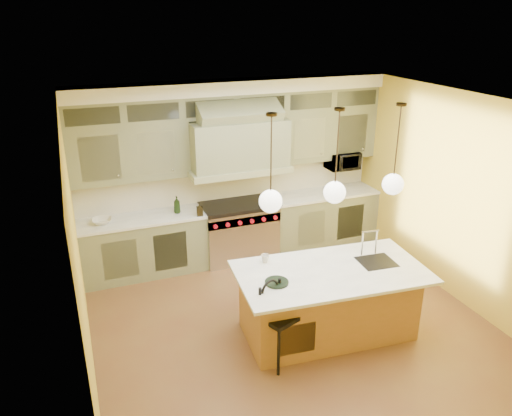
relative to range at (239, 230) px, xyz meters
name	(u,v)px	position (x,y,z in m)	size (l,w,h in m)	color
floor	(293,327)	(0.00, -2.14, -0.49)	(5.00, 5.00, 0.00)	brown
ceiling	(300,105)	(0.00, -2.14, 2.41)	(5.00, 5.00, 0.00)	white
wall_back	(231,168)	(0.00, 0.36, 0.96)	(5.00, 5.00, 0.00)	gold
wall_front	(434,348)	(0.00, -4.64, 0.96)	(5.00, 5.00, 0.00)	gold
wall_left	(78,261)	(-2.50, -2.14, 0.96)	(5.00, 5.00, 0.00)	gold
wall_right	(460,200)	(2.50, -2.14, 0.96)	(5.00, 5.00, 0.00)	gold
back_cabinetry	(236,174)	(0.00, 0.09, 0.94)	(5.00, 0.77, 2.90)	gray
range	(239,230)	(0.00, 0.00, 0.00)	(1.20, 0.74, 0.96)	silver
kitchen_island	(328,300)	(0.37, -2.40, -0.01)	(2.41, 1.42, 1.35)	olive
counter_stool	(277,319)	(-0.47, -2.70, 0.10)	(0.47, 0.47, 1.05)	black
microwave	(342,160)	(1.95, 0.11, 0.96)	(0.54, 0.37, 0.30)	black
oil_bottle_a	(177,205)	(-1.00, 0.01, 0.59)	(0.10, 0.11, 0.27)	black
oil_bottle_b	(200,209)	(-0.70, -0.22, 0.56)	(0.09, 0.10, 0.21)	black
fruit_bowl	(102,221)	(-2.13, 0.01, 0.49)	(0.29, 0.29, 0.07)	silver
cup	(265,258)	(-0.31, -1.95, 0.48)	(0.11, 0.11, 0.10)	silver
pendant_left	(271,199)	(-0.44, -2.39, 1.46)	(0.26, 0.26, 1.11)	#2D2319
pendant_center	(335,190)	(0.36, -2.39, 1.46)	(0.26, 0.26, 1.11)	#2D2319
pendant_right	(393,182)	(1.16, -2.39, 1.46)	(0.26, 0.26, 1.11)	#2D2319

